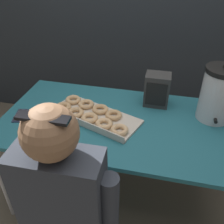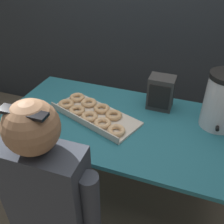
% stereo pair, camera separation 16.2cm
% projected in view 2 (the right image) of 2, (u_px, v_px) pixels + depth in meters
% --- Properties ---
extents(ground_plane, '(12.00, 12.00, 0.00)m').
position_uv_depth(ground_plane, '(118.00, 193.00, 2.06)').
color(ground_plane, brown).
extents(folding_table, '(1.57, 0.83, 0.74)m').
position_uv_depth(folding_table, '(119.00, 126.00, 1.66)').
color(folding_table, '#236675').
rests_on(folding_table, ground).
extents(donut_box, '(0.66, 0.45, 0.05)m').
position_uv_depth(donut_box, '(93.00, 113.00, 1.67)').
color(donut_box, beige).
rests_on(donut_box, folding_table).
extents(coffee_urn, '(0.22, 0.25, 0.39)m').
position_uv_depth(coffee_urn, '(222.00, 101.00, 1.51)').
color(coffee_urn, silver).
rests_on(coffee_urn, folding_table).
extents(cell_phone, '(0.10, 0.16, 0.01)m').
position_uv_depth(cell_phone, '(25.00, 109.00, 1.74)').
color(cell_phone, '#2D334C').
rests_on(cell_phone, folding_table).
extents(space_heater, '(0.17, 0.14, 0.23)m').
position_uv_depth(space_heater, '(161.00, 93.00, 1.72)').
color(space_heater, '#333333').
rests_on(space_heater, folding_table).
extents(person_seated, '(0.52, 0.22, 1.25)m').
position_uv_depth(person_seated, '(51.00, 212.00, 1.23)').
color(person_seated, '#33332D').
rests_on(person_seated, ground).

